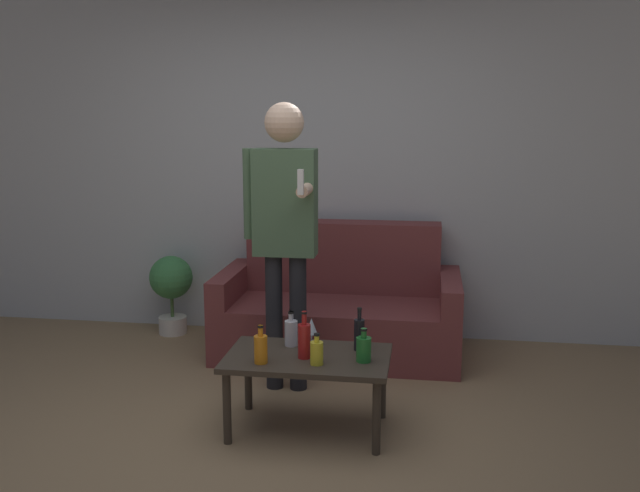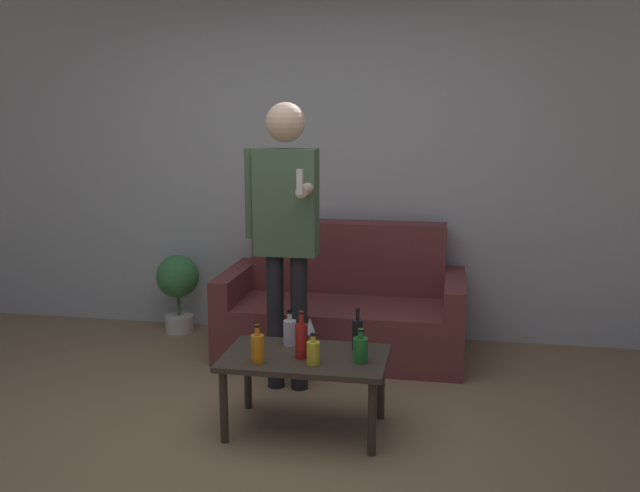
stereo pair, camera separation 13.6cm
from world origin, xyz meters
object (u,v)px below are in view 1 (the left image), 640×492
at_px(bottle_orange, 291,332).
at_px(coffee_table, 308,365).
at_px(couch, 339,309).
at_px(person_standing_front, 284,220).

bearing_deg(bottle_orange, coffee_table, -51.56).
bearing_deg(bottle_orange, couch, 83.77).
xyz_separation_m(coffee_table, person_standing_front, (-0.24, 0.57, 0.70)).
height_order(coffee_table, person_standing_front, person_standing_front).
height_order(coffee_table, bottle_orange, bottle_orange).
bearing_deg(bottle_orange, person_standing_front, 105.78).
relative_size(coffee_table, bottle_orange, 4.45).
bearing_deg(person_standing_front, coffee_table, -67.32).
xyz_separation_m(coffee_table, bottle_orange, (-0.12, 0.15, 0.13)).
bearing_deg(couch, bottle_orange, -96.23).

